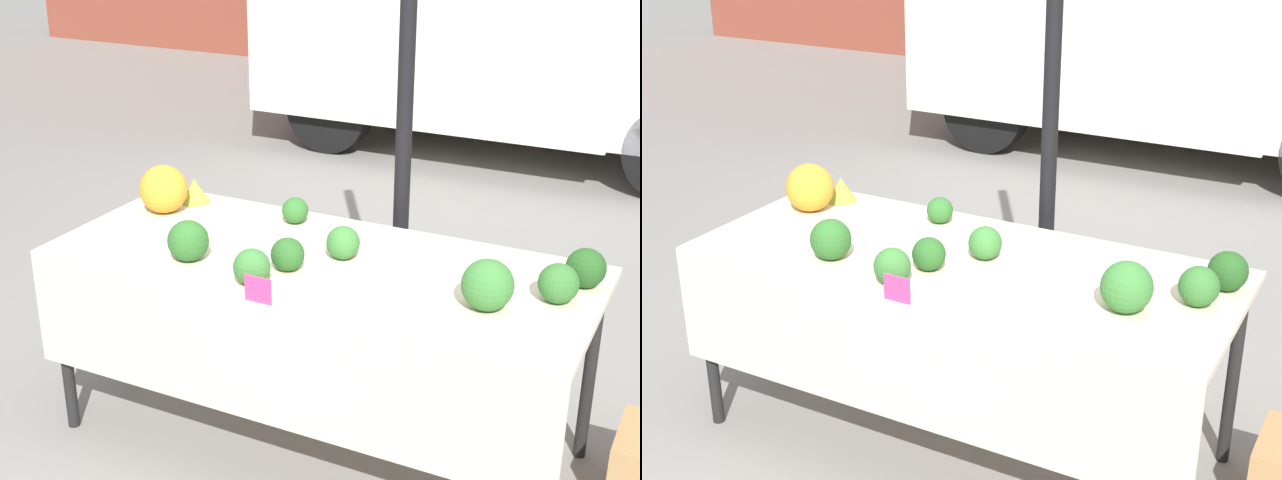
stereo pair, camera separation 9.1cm
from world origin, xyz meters
TOP-DOWN VIEW (x-y plane):
  - ground_plane at (0.00, 0.00)m, footprint 40.00×40.00m
  - tent_pole at (0.08, 0.63)m, footprint 0.07×0.07m
  - market_table at (0.00, -0.07)m, footprint 2.11×0.88m
  - orange_cauliflower at (-0.84, 0.16)m, footprint 0.21×0.21m
  - romanesco_head at (-0.79, 0.32)m, footprint 0.14×0.14m
  - broccoli_head_0 at (-0.06, -0.14)m, footprint 0.13×0.13m
  - broccoli_head_1 at (0.96, 0.21)m, footprint 0.14×0.14m
  - broccoli_head_2 at (-0.12, -0.31)m, footprint 0.14×0.14m
  - broccoli_head_3 at (-0.45, -0.23)m, footprint 0.16×0.16m
  - broccoli_head_4 at (-0.27, 0.30)m, footprint 0.11×0.11m
  - broccoli_head_5 at (0.08, 0.05)m, footprint 0.13×0.13m
  - broccoli_head_6 at (0.70, -0.12)m, footprint 0.18×0.18m
  - broccoli_head_7 at (0.90, 0.04)m, footprint 0.14×0.14m
  - price_sign at (-0.02, -0.43)m, footprint 0.10×0.01m

SIDE VIEW (x-z plane):
  - ground_plane at x=0.00m, z-range 0.00..0.00m
  - market_table at x=0.00m, z-range 0.32..1.15m
  - price_sign at x=-0.02m, z-range 0.83..0.92m
  - romanesco_head at x=-0.79m, z-range 0.83..0.94m
  - broccoli_head_4 at x=-0.27m, z-range 0.83..0.94m
  - broccoli_head_0 at x=-0.06m, z-range 0.83..0.96m
  - broccoli_head_5 at x=0.08m, z-range 0.83..0.96m
  - broccoli_head_2 at x=-0.12m, z-range 0.83..0.96m
  - broccoli_head_7 at x=0.90m, z-range 0.83..0.97m
  - broccoli_head_1 at x=0.96m, z-range 0.83..0.97m
  - broccoli_head_3 at x=-0.45m, z-range 0.83..0.99m
  - broccoli_head_6 at x=0.70m, z-range 0.83..1.01m
  - orange_cauliflower at x=-0.84m, z-range 0.83..1.04m
  - tent_pole at x=0.08m, z-range 0.00..2.46m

